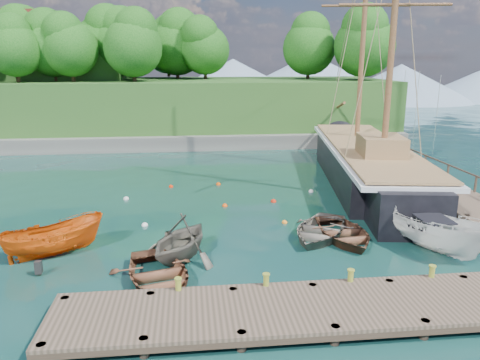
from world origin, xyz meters
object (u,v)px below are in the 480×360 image
object	(u,v)px
motorboat_orange	(56,255)
rowboat_3	(319,237)
rowboat_2	(343,240)
schooner	(367,167)
cabin_boat_white	(431,249)
rowboat_1	(181,258)
rowboat_0	(158,284)

from	to	relation	value
motorboat_orange	rowboat_3	bearing A→B (deg)	-114.89
rowboat_3	rowboat_2	bearing A→B (deg)	8.44
schooner	cabin_boat_white	bearing A→B (deg)	-87.71
rowboat_1	schooner	distance (m)	16.50
rowboat_3	motorboat_orange	distance (m)	11.84
rowboat_0	schooner	distance (m)	18.62
rowboat_3	cabin_boat_white	size ratio (longest dim) A/B	0.84
rowboat_0	rowboat_2	xyz separation A→B (m)	(8.30, 3.57, 0.00)
rowboat_2	cabin_boat_white	xyz separation A→B (m)	(3.49, -1.54, 0.00)
rowboat_1	cabin_boat_white	xyz separation A→B (m)	(11.00, -0.23, 0.00)
rowboat_2	cabin_boat_white	bearing A→B (deg)	-29.86
rowboat_0	cabin_boat_white	bearing A→B (deg)	-5.26
rowboat_2	motorboat_orange	xyz separation A→B (m)	(-12.85, -0.32, 0.00)
rowboat_2	motorboat_orange	bearing A→B (deg)	175.38
rowboat_2	rowboat_3	world-z (taller)	rowboat_3
cabin_boat_white	rowboat_1	bearing A→B (deg)	155.29
rowboat_0	rowboat_2	distance (m)	9.03
rowboat_1	rowboat_3	xyz separation A→B (m)	(6.48, 1.76, 0.00)
rowboat_3	schooner	distance (m)	10.94
rowboat_1	rowboat_3	world-z (taller)	rowboat_1
rowboat_1	rowboat_3	distance (m)	6.71
rowboat_0	motorboat_orange	xyz separation A→B (m)	(-4.55, 3.25, 0.00)
rowboat_0	schooner	world-z (taller)	schooner
rowboat_0	rowboat_3	xyz separation A→B (m)	(7.27, 4.01, 0.00)
rowboat_0	cabin_boat_white	size ratio (longest dim) A/B	0.86
rowboat_0	rowboat_2	bearing A→B (deg)	8.25
rowboat_1	cabin_boat_white	distance (m)	11.00
rowboat_0	cabin_boat_white	xyz separation A→B (m)	(11.79, 2.02, 0.00)
schooner	rowboat_1	bearing A→B (deg)	-129.42
rowboat_0	rowboat_3	bearing A→B (deg)	13.89
rowboat_2	rowboat_3	distance (m)	1.12
rowboat_2	motorboat_orange	distance (m)	12.85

